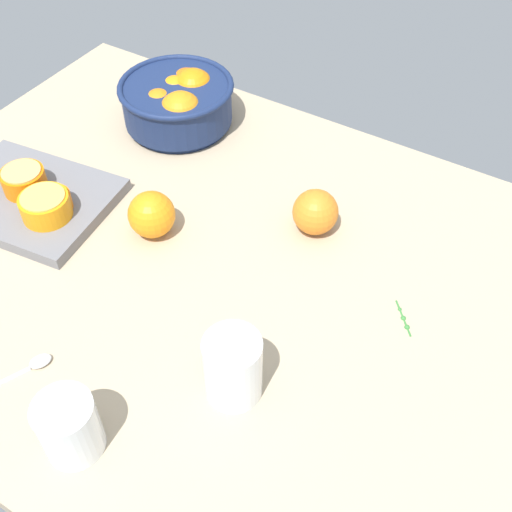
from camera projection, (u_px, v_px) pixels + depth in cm
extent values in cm
cube|color=tan|center=(280.00, 303.00, 100.60)|extent=(149.77, 91.04, 3.00)
cylinder|color=navy|center=(179.00, 121.00, 129.94)|extent=(19.73, 19.73, 1.20)
cylinder|color=navy|center=(177.00, 103.00, 126.72)|extent=(21.44, 21.44, 7.58)
torus|color=navy|center=(176.00, 86.00, 123.95)|extent=(22.64, 22.64, 1.20)
sphere|color=orange|center=(204.00, 112.00, 124.43)|extent=(7.00, 7.00, 7.00)
sphere|color=orange|center=(194.00, 90.00, 127.82)|extent=(8.69, 8.69, 8.69)
sphere|color=orange|center=(187.00, 87.00, 129.54)|extent=(7.44, 7.44, 7.44)
sphere|color=orange|center=(176.00, 92.00, 127.46)|extent=(6.52, 6.52, 6.52)
sphere|color=orange|center=(153.00, 95.00, 127.98)|extent=(6.54, 6.54, 6.54)
sphere|color=orange|center=(159.00, 106.00, 124.32)|extent=(6.60, 6.60, 6.60)
sphere|color=orange|center=(181.00, 114.00, 122.27)|extent=(8.77, 8.77, 8.77)
cylinder|color=white|center=(69.00, 427.00, 79.47)|extent=(7.67, 7.67, 9.18)
cylinder|color=yellow|center=(72.00, 433.00, 80.53)|extent=(6.75, 6.75, 6.29)
cylinder|color=white|center=(233.00, 368.00, 84.45)|extent=(7.83, 7.83, 10.68)
cylinder|color=#F4AA24|center=(234.00, 380.00, 86.55)|extent=(6.89, 6.89, 4.95)
cube|color=slate|center=(29.00, 199.00, 113.25)|extent=(30.93, 25.25, 2.21)
cylinder|color=orange|center=(52.00, 202.00, 108.96)|extent=(6.48, 6.48, 2.90)
cylinder|color=#F8B762|center=(50.00, 195.00, 107.78)|extent=(5.70, 5.70, 0.30)
cylinder|color=orange|center=(24.00, 181.00, 111.93)|extent=(7.66, 7.66, 3.94)
cylinder|color=#F5B364|center=(21.00, 171.00, 110.38)|extent=(6.74, 6.74, 0.30)
cylinder|color=orange|center=(45.00, 207.00, 107.37)|extent=(8.37, 8.37, 4.02)
cylinder|color=#FAB857|center=(42.00, 197.00, 105.79)|extent=(7.37, 7.37, 0.30)
sphere|color=orange|center=(315.00, 212.00, 106.96)|extent=(7.74, 7.74, 7.74)
sphere|color=orange|center=(152.00, 215.00, 106.40)|extent=(7.94, 7.94, 7.94)
ellipsoid|color=silver|center=(40.00, 361.00, 90.90)|extent=(3.39, 3.85, 1.00)
cylinder|color=#387D37|center=(403.00, 318.00, 96.58)|extent=(4.73, 5.38, 0.30)
sphere|color=#387D37|center=(400.00, 308.00, 97.62)|extent=(0.63, 0.63, 0.63)
sphere|color=#387D37|center=(404.00, 317.00, 96.47)|extent=(0.82, 0.82, 0.82)
sphere|color=#387D37|center=(407.00, 326.00, 95.32)|extent=(0.84, 0.84, 0.84)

